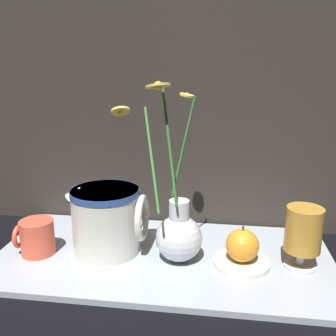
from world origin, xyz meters
TOP-DOWN VIEW (x-y plane):
  - ground_plane at (0.00, 0.00)m, footprint 6.00×6.00m
  - shelf at (0.00, 0.00)m, footprint 0.69×0.34m
  - vase_with_flowers at (0.03, -0.02)m, footprint 0.17×0.13m
  - yellow_mug at (-0.26, -0.03)m, footprint 0.08×0.07m
  - ceramic_pitcher at (-0.12, -0.00)m, footprint 0.17×0.14m
  - tea_glass at (0.27, -0.01)m, footprint 0.07×0.07m
  - saucer_plate at (0.16, -0.02)m, footprint 0.11×0.11m
  - orange_fruit at (0.16, -0.02)m, footprint 0.06×0.06m

SIDE VIEW (x-z plane):
  - ground_plane at x=0.00m, z-range 0.00..0.00m
  - shelf at x=0.00m, z-range 0.00..0.01m
  - saucer_plate at x=0.16m, z-range 0.01..0.02m
  - yellow_mug at x=-0.26m, z-range 0.01..0.08m
  - orange_fruit at x=0.16m, z-range 0.02..0.09m
  - vase_with_flowers at x=0.03m, z-range -0.10..0.25m
  - ceramic_pitcher at x=-0.12m, z-range 0.01..0.16m
  - tea_glass at x=0.27m, z-range 0.03..0.15m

